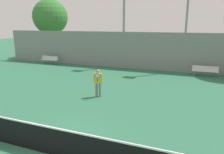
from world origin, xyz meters
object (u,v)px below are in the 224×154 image
Objects in this scene: bench_courtside_near at (205,70)px; bench_courtside_far at (49,59)px; tennis_net at (43,139)px; tree_green_broad at (50,17)px; light_pole_near_left at (124,15)px; light_pole_far_right at (188,0)px; tennis_player at (98,81)px.

bench_courtside_far is at bearing -180.00° from bench_courtside_near.
tree_green_broad is at bearing 125.88° from tennis_net.
light_pole_near_left is (-7.67, 1.44, 4.55)m from bench_courtside_near.
light_pole_near_left is 5.92m from light_pole_far_right.
tennis_player is 11.66m from light_pole_far_right.
tennis_player is 18.84m from tree_green_broad.
bench_courtside_near is 6.17m from light_pole_far_right.
bench_courtside_far is at bearing 119.91° from tennis_player.
light_pole_near_left is at bearing -17.18° from tree_green_broad.
tree_green_broad is (-12.96, 13.02, 4.19)m from tennis_player.
tree_green_broad is (-13.77, 19.04, 4.62)m from tennis_net.
bench_courtside_near is (6.01, 8.09, -0.41)m from tennis_player.
light_pole_far_right is (-1.86, 1.44, 5.70)m from bench_courtside_near.
light_pole_far_right is 17.49m from tree_green_broad.
tree_green_broad is at bearing 165.43° from bench_courtside_near.
tree_green_broad is (-17.11, 3.49, -1.10)m from light_pole_far_right.
light_pole_near_left is 0.85× the size of light_pole_far_right.
tree_green_broad reaches higher than bench_courtside_near.
tree_green_broad reaches higher than tennis_net.
tennis_player reaches higher than bench_courtside_far.
bench_courtside_near is 0.28× the size of tree_green_broad.
bench_courtside_far is at bearing -169.87° from light_pole_near_left.
tennis_net is 6.09m from tennis_player.
light_pole_near_left is at bearing -179.98° from light_pole_far_right.
bench_courtside_near is 1.02× the size of bench_courtside_far.
tennis_net is at bearing -102.10° from light_pole_far_right.
tennis_net is 17.60m from bench_courtside_far.
tree_green_broad is at bearing 162.82° from light_pole_near_left.
light_pole_far_right is (3.33, 15.55, 5.71)m from tennis_net.
tennis_player is at bearing 97.73° from tennis_net.
tennis_player is 10.52m from light_pole_near_left.
bench_courtside_far is (-10.51, 14.11, 0.01)m from tennis_net.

